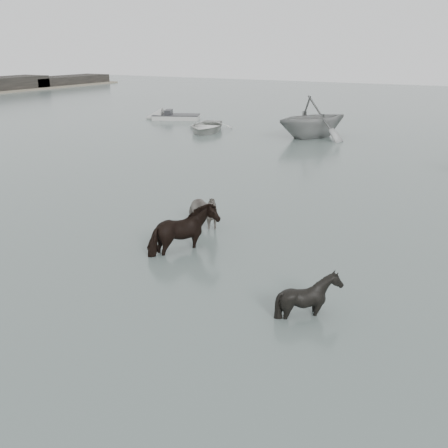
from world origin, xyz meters
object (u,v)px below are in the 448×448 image
(pony_black, at_px, (309,286))
(rowboat_lead, at_px, (206,125))
(pony_pinto, at_px, (201,206))
(pony_dark, at_px, (184,223))

(pony_black, relative_size, rowboat_lead, 0.31)
(pony_pinto, distance_m, pony_black, 6.02)
(pony_pinto, height_order, pony_black, pony_pinto)
(pony_dark, height_order, rowboat_lead, pony_dark)
(pony_pinto, xyz_separation_m, pony_black, (4.83, -3.60, -0.03))
(pony_dark, bearing_deg, rowboat_lead, 29.89)
(pony_dark, bearing_deg, pony_pinto, 19.07)
(pony_dark, relative_size, rowboat_lead, 0.40)
(pony_black, bearing_deg, rowboat_lead, 35.79)
(pony_dark, distance_m, rowboat_lead, 20.84)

